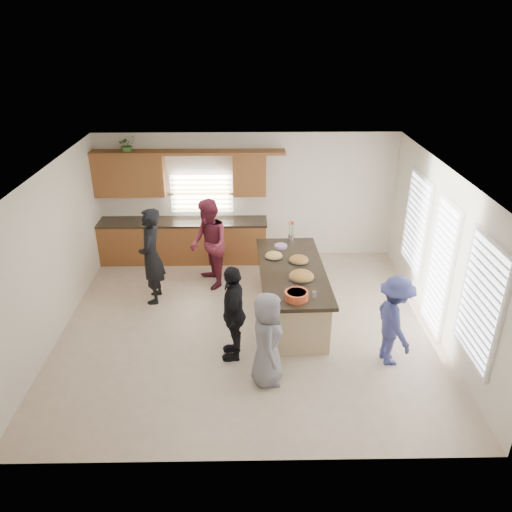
{
  "coord_description": "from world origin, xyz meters",
  "views": [
    {
      "loc": [
        0.01,
        -7.48,
        4.99
      ],
      "look_at": [
        0.15,
        0.48,
        1.15
      ],
      "focal_mm": 35.0,
      "sensor_mm": 36.0,
      "label": 1
    }
  ],
  "objects_px": {
    "woman_left_mid": "(209,244)",
    "woman_left_front": "(234,313)",
    "island": "(291,293)",
    "woman_left_back": "(151,256)",
    "woman_right_front": "(267,339)",
    "woman_right_back": "(394,321)",
    "salad_bowl": "(297,295)"
  },
  "relations": [
    {
      "from": "salad_bowl",
      "to": "island",
      "type": "bearing_deg",
      "value": 88.92
    },
    {
      "from": "woman_right_back",
      "to": "woman_left_back",
      "type": "bearing_deg",
      "value": 55.78
    },
    {
      "from": "salad_bowl",
      "to": "woman_right_front",
      "type": "height_order",
      "value": "woman_right_front"
    },
    {
      "from": "island",
      "to": "woman_left_front",
      "type": "distance_m",
      "value": 1.61
    },
    {
      "from": "island",
      "to": "salad_bowl",
      "type": "distance_m",
      "value": 1.19
    },
    {
      "from": "woman_left_mid",
      "to": "woman_right_back",
      "type": "height_order",
      "value": "woman_left_mid"
    },
    {
      "from": "island",
      "to": "salad_bowl",
      "type": "bearing_deg",
      "value": -92.67
    },
    {
      "from": "salad_bowl",
      "to": "woman_left_front",
      "type": "height_order",
      "value": "woman_left_front"
    },
    {
      "from": "island",
      "to": "woman_right_back",
      "type": "height_order",
      "value": "woman_right_back"
    },
    {
      "from": "woman_right_front",
      "to": "salad_bowl",
      "type": "bearing_deg",
      "value": -32.88
    },
    {
      "from": "island",
      "to": "woman_right_front",
      "type": "xyz_separation_m",
      "value": [
        -0.51,
        -1.84,
        0.29
      ]
    },
    {
      "from": "woman_left_back",
      "to": "woman_right_front",
      "type": "xyz_separation_m",
      "value": [
        2.08,
        -2.43,
        -0.19
      ]
    },
    {
      "from": "woman_left_front",
      "to": "woman_right_back",
      "type": "distance_m",
      "value": 2.49
    },
    {
      "from": "woman_left_mid",
      "to": "woman_left_front",
      "type": "distance_m",
      "value": 2.43
    },
    {
      "from": "woman_left_mid",
      "to": "woman_left_front",
      "type": "height_order",
      "value": "woman_left_mid"
    },
    {
      "from": "woman_right_back",
      "to": "woman_right_front",
      "type": "bearing_deg",
      "value": 94.54
    },
    {
      "from": "woman_left_back",
      "to": "woman_left_front",
      "type": "relative_size",
      "value": 1.16
    },
    {
      "from": "island",
      "to": "woman_left_back",
      "type": "distance_m",
      "value": 2.7
    },
    {
      "from": "salad_bowl",
      "to": "woman_left_back",
      "type": "distance_m",
      "value": 3.05
    },
    {
      "from": "salad_bowl",
      "to": "woman_right_back",
      "type": "distance_m",
      "value": 1.55
    },
    {
      "from": "woman_left_front",
      "to": "island",
      "type": "bearing_deg",
      "value": 141.53
    },
    {
      "from": "woman_left_back",
      "to": "woman_left_mid",
      "type": "bearing_deg",
      "value": 117.02
    },
    {
      "from": "salad_bowl",
      "to": "woman_right_back",
      "type": "relative_size",
      "value": 0.25
    },
    {
      "from": "woman_right_front",
      "to": "woman_left_mid",
      "type": "bearing_deg",
      "value": 18.06
    },
    {
      "from": "woman_left_back",
      "to": "salad_bowl",
      "type": "bearing_deg",
      "value": 55.85
    },
    {
      "from": "woman_right_front",
      "to": "woman_left_back",
      "type": "bearing_deg",
      "value": 39.44
    },
    {
      "from": "salad_bowl",
      "to": "woman_left_mid",
      "type": "relative_size",
      "value": 0.21
    },
    {
      "from": "woman_left_mid",
      "to": "woman_right_front",
      "type": "xyz_separation_m",
      "value": [
        1.05,
        -2.99,
        -0.17
      ]
    },
    {
      "from": "island",
      "to": "woman_left_mid",
      "type": "xyz_separation_m",
      "value": [
        -1.55,
        1.16,
        0.46
      ]
    },
    {
      "from": "island",
      "to": "woman_left_mid",
      "type": "bearing_deg",
      "value": 141.74
    },
    {
      "from": "woman_left_back",
      "to": "woman_left_front",
      "type": "height_order",
      "value": "woman_left_back"
    },
    {
      "from": "island",
      "to": "woman_left_back",
      "type": "bearing_deg",
      "value": 165.59
    }
  ]
}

